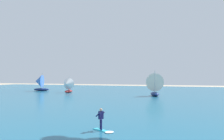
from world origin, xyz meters
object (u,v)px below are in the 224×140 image
Objects in this scene: kitesurfer at (103,123)px; sailboat_trailing at (68,85)px; sailboat_near_shore at (39,83)px; sailboat_leading at (154,84)px.

sailboat_trailing is at bearing 123.53° from kitesurfer.
sailboat_near_shore reaches higher than sailboat_trailing.
sailboat_trailing is 11.75m from sailboat_near_shore.
sailboat_leading reaches higher than sailboat_near_shore.
sailboat_trailing is (-22.17, 33.46, 1.30)m from kitesurfer.
sailboat_trailing is at bearing 175.45° from sailboat_leading.
sailboat_near_shore is at bearing 170.94° from sailboat_leading.
sailboat_near_shore is at bearing 162.44° from sailboat_trailing.
sailboat_leading is (22.01, -1.75, 0.57)m from sailboat_trailing.
kitesurfer is at bearing -89.70° from sailboat_leading.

